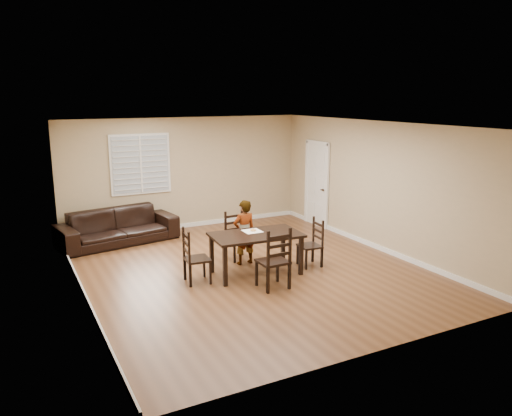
# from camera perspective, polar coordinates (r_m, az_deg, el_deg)

# --- Properties ---
(ground) EXTENTS (7.00, 7.00, 0.00)m
(ground) POSITION_cam_1_polar(r_m,az_deg,el_deg) (9.48, -0.69, -7.04)
(ground) COLOR brown
(ground) RESTS_ON ground
(room) EXTENTS (6.04, 7.04, 2.72)m
(room) POSITION_cam_1_polar(r_m,az_deg,el_deg) (9.20, -1.03, 3.98)
(room) COLOR tan
(room) RESTS_ON ground
(dining_table) EXTENTS (1.69, 1.04, 0.76)m
(dining_table) POSITION_cam_1_polar(r_m,az_deg,el_deg) (9.07, 0.00, -3.49)
(dining_table) COLOR black
(dining_table) RESTS_ON ground
(chair_near) EXTENTS (0.46, 0.43, 0.96)m
(chair_near) POSITION_cam_1_polar(r_m,az_deg,el_deg) (10.05, -2.36, -3.27)
(chair_near) COLOR black
(chair_near) RESTS_ON ground
(chair_far) EXTENTS (0.49, 0.46, 1.08)m
(chair_far) POSITION_cam_1_polar(r_m,az_deg,el_deg) (8.38, 2.40, -6.22)
(chair_far) COLOR black
(chair_far) RESTS_ON ground
(chair_left) EXTENTS (0.45, 0.47, 0.98)m
(chair_left) POSITION_cam_1_polar(r_m,az_deg,el_deg) (8.76, -7.50, -5.76)
(chair_left) COLOR black
(chair_left) RESTS_ON ground
(chair_right) EXTENTS (0.42, 0.44, 0.92)m
(chair_right) POSITION_cam_1_polar(r_m,az_deg,el_deg) (9.67, 6.73, -4.13)
(chair_right) COLOR black
(chair_right) RESTS_ON ground
(child) EXTENTS (0.48, 0.33, 1.27)m
(child) POSITION_cam_1_polar(r_m,az_deg,el_deg) (9.61, -1.36, -2.79)
(child) COLOR gray
(child) RESTS_ON ground
(napkin) EXTENTS (0.33, 0.33, 0.00)m
(napkin) POSITION_cam_1_polar(r_m,az_deg,el_deg) (9.21, -0.44, -2.66)
(napkin) COLOR silver
(napkin) RESTS_ON dining_table
(donut) EXTENTS (0.11, 0.11, 0.04)m
(donut) POSITION_cam_1_polar(r_m,az_deg,el_deg) (9.21, -0.32, -2.51)
(donut) COLOR #CB8D48
(donut) RESTS_ON napkin
(sofa) EXTENTS (2.70, 1.43, 0.75)m
(sofa) POSITION_cam_1_polar(r_m,az_deg,el_deg) (11.43, -15.52, -2.08)
(sofa) COLOR black
(sofa) RESTS_ON ground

